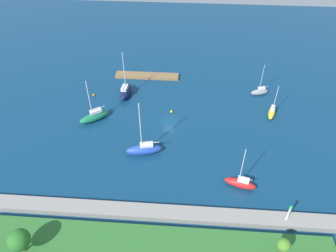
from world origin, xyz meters
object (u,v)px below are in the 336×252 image
at_px(sailboat_blue_lone_north, 144,149).
at_px(sailboat_red_east_end, 240,183).
at_px(mooring_buoy_orange, 94,95).
at_px(sailboat_green_along_channel, 94,116).
at_px(harbor_beacon, 289,212).
at_px(park_tree_midwest, 284,245).
at_px(pier_dock, 147,76).
at_px(sailboat_navy_outer_mooring, 126,91).
at_px(mooring_buoy_yellow, 171,112).
at_px(sailboat_gray_by_breakwater, 260,92).
at_px(park_tree_east, 19,240).
at_px(sailboat_yellow_inner_mooring, 272,112).

bearing_deg(sailboat_blue_lone_north, sailboat_red_east_end, 147.92).
bearing_deg(mooring_buoy_orange, sailboat_green_along_channel, 105.62).
distance_m(harbor_beacon, mooring_buoy_orange, 56.81).
xyz_separation_m(harbor_beacon, park_tree_midwest, (2.44, 6.80, 0.78)).
distance_m(pier_dock, sailboat_red_east_end, 45.35).
distance_m(park_tree_midwest, mooring_buoy_orange, 59.65).
bearing_deg(park_tree_midwest, sailboat_blue_lone_north, -41.57).
xyz_separation_m(pier_dock, sailboat_red_east_end, (-23.35, 38.87, 0.68)).
bearing_deg(sailboat_green_along_channel, sailboat_navy_outer_mooring, -155.55).
bearing_deg(mooring_buoy_yellow, sailboat_blue_lone_north, 71.17).
distance_m(sailboat_red_east_end, mooring_buoy_yellow, 27.17).
relative_size(mooring_buoy_yellow, mooring_buoy_orange, 0.98).
distance_m(harbor_beacon, sailboat_gray_by_breakwater, 39.99).
relative_size(park_tree_midwest, mooring_buoy_orange, 5.87).
bearing_deg(park_tree_midwest, pier_dock, -62.11).
bearing_deg(harbor_beacon, park_tree_east, 11.87).
relative_size(harbor_beacon, mooring_buoy_yellow, 5.57).
distance_m(pier_dock, mooring_buoy_orange, 17.00).
bearing_deg(pier_dock, sailboat_blue_lone_north, 95.83).
height_order(harbor_beacon, mooring_buoy_yellow, harbor_beacon).
relative_size(park_tree_midwest, sailboat_gray_by_breakwater, 0.43).
bearing_deg(sailboat_red_east_end, park_tree_midwest, 125.18).
height_order(pier_dock, sailboat_navy_outer_mooring, sailboat_navy_outer_mooring).
bearing_deg(sailboat_gray_by_breakwater, sailboat_green_along_channel, 2.57).
height_order(park_tree_east, sailboat_navy_outer_mooring, sailboat_navy_outer_mooring).
distance_m(harbor_beacon, mooring_buoy_yellow, 37.80).
bearing_deg(park_tree_east, sailboat_blue_lone_north, -123.58).
distance_m(pier_dock, sailboat_green_along_channel, 23.20).
relative_size(sailboat_blue_lone_north, mooring_buoy_yellow, 20.59).
bearing_deg(sailboat_blue_lone_north, sailboat_navy_outer_mooring, -81.15).
distance_m(park_tree_midwest, sailboat_green_along_channel, 50.70).
bearing_deg(mooring_buoy_yellow, sailboat_red_east_end, 123.82).
xyz_separation_m(harbor_beacon, sailboat_navy_outer_mooring, (35.25, -36.78, -1.99)).
bearing_deg(harbor_beacon, mooring_buoy_orange, -39.26).
height_order(sailboat_blue_lone_north, mooring_buoy_yellow, sailboat_blue_lone_north).
distance_m(sailboat_red_east_end, sailboat_navy_outer_mooring, 40.31).
bearing_deg(sailboat_blue_lone_north, sailboat_gray_by_breakwater, -150.39).
height_order(sailboat_gray_by_breakwater, mooring_buoy_orange, sailboat_gray_by_breakwater).
xyz_separation_m(sailboat_green_along_channel, mooring_buoy_orange, (2.81, -10.04, -0.90)).
bearing_deg(mooring_buoy_orange, sailboat_red_east_end, 142.37).
bearing_deg(sailboat_red_east_end, sailboat_yellow_inner_mooring, -96.74).
xyz_separation_m(sailboat_green_along_channel, sailboat_blue_lone_north, (-13.61, 10.42, 0.03)).
xyz_separation_m(harbor_beacon, mooring_buoy_orange, (43.92, -35.90, -3.04)).
distance_m(sailboat_red_east_end, sailboat_blue_lone_north, 21.60).
relative_size(sailboat_navy_outer_mooring, sailboat_blue_lone_north, 0.93).
distance_m(park_tree_east, mooring_buoy_orange, 45.32).
xyz_separation_m(mooring_buoy_yellow, mooring_buoy_orange, (21.47, -5.64, 0.01)).
relative_size(park_tree_east, sailboat_red_east_end, 0.50).
distance_m(pier_dock, harbor_beacon, 55.85).
bearing_deg(sailboat_red_east_end, sailboat_gray_by_breakwater, -87.93).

